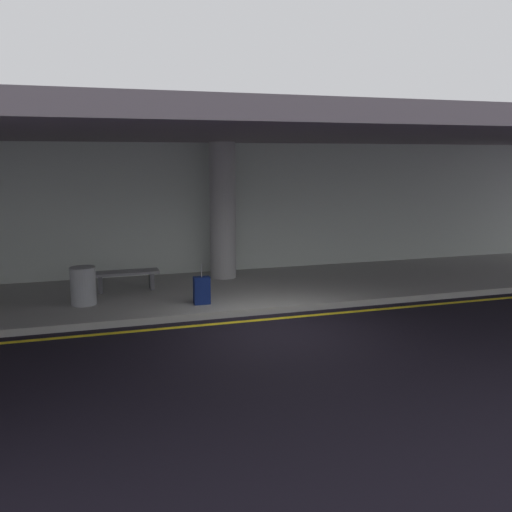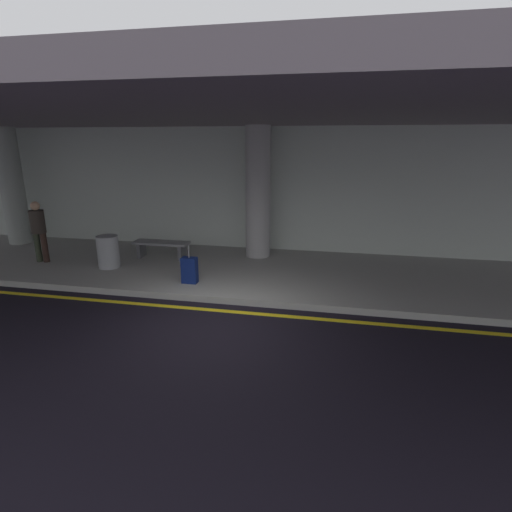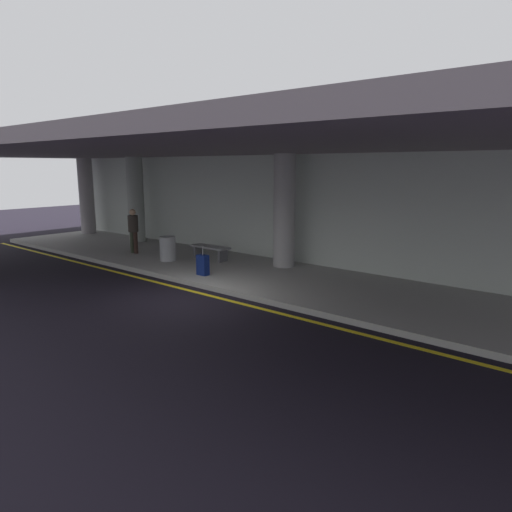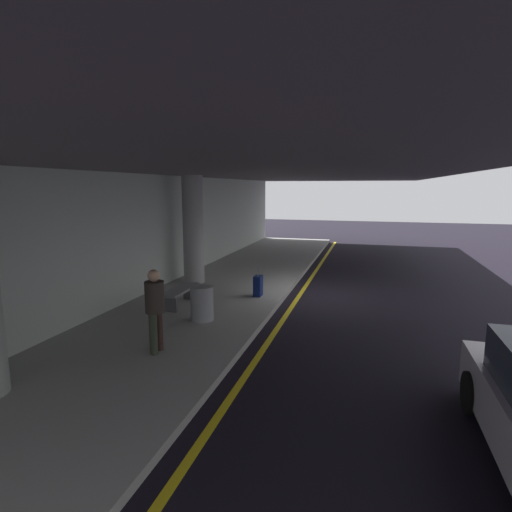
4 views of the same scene
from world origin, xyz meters
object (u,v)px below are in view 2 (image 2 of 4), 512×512
bench_metal (161,246)px  trash_bin_steel (108,252)px  traveler_with_luggage (38,228)px  suitcase_upright_primary (190,270)px  support_column_center (258,193)px  support_column_left_mid (12,187)px

bench_metal → trash_bin_steel: 1.48m
traveler_with_luggage → suitcase_upright_primary: (4.62, -0.82, -0.65)m
support_column_center → bench_metal: bearing=-163.5°
support_column_left_mid → bench_metal: size_ratio=2.28×
bench_metal → support_column_left_mid: bearing=171.6°
traveler_with_luggage → trash_bin_steel: size_ratio=1.98×
suitcase_upright_primary → support_column_center: bearing=46.1°
support_column_center → traveler_with_luggage: (-5.75, -1.78, -0.86)m
support_column_left_mid → bench_metal: support_column_left_mid is taller
traveler_with_luggage → trash_bin_steel: (2.09, -0.09, -0.54)m
support_column_center → bench_metal: support_column_center is taller
trash_bin_steel → bench_metal: bearing=47.0°
support_column_left_mid → support_column_center: bearing=0.0°
support_column_center → bench_metal: size_ratio=2.28×
support_column_left_mid → support_column_center: same height
bench_metal → trash_bin_steel: (-1.00, -1.08, 0.07)m
trash_bin_steel → traveler_with_luggage: bearing=177.7°
traveler_with_luggage → bench_metal: traveler_with_luggage is taller
support_column_left_mid → suitcase_upright_primary: 7.50m
support_column_left_mid → support_column_center: size_ratio=1.00×
support_column_left_mid → trash_bin_steel: 4.92m
suitcase_upright_primary → bench_metal: (-1.53, 1.81, 0.04)m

